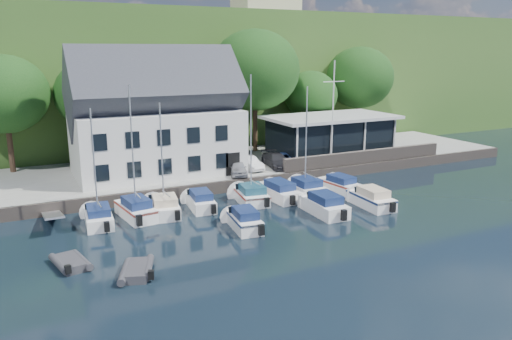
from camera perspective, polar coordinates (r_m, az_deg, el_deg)
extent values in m
plane|color=black|center=(33.98, 8.25, -6.60)|extent=(180.00, 180.00, 0.00)
cube|color=#9B9B95|center=(48.64, -3.39, 0.32)|extent=(60.00, 13.00, 1.00)
cube|color=#5D524A|center=(42.90, -0.01, -1.47)|extent=(60.00, 0.30, 1.00)
cube|color=#30541F|center=(90.13, -14.73, 10.83)|extent=(160.00, 75.00, 16.00)
cube|color=#5D7038|center=(99.81, -11.34, 15.92)|extent=(50.00, 30.00, 0.30)
cube|color=#5D524A|center=(49.29, 12.40, 1.51)|extent=(18.00, 0.50, 1.20)
imported|color=#B5B5BA|center=(43.56, -2.09, 0.25)|extent=(2.46, 3.81, 1.21)
imported|color=silver|center=(45.43, -0.81, 0.82)|extent=(1.58, 3.75, 1.21)
imported|color=#2D2C31|center=(46.45, 2.35, 1.14)|extent=(2.30, 4.59, 1.28)
imported|color=#2E4B8D|center=(46.84, 3.01, 1.23)|extent=(2.36, 3.98, 1.28)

